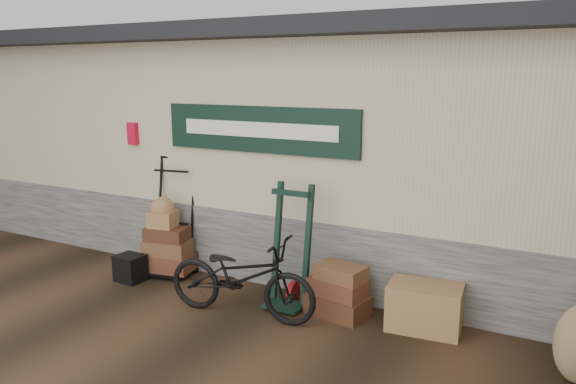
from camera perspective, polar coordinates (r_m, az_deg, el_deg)
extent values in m
plane|color=black|center=(6.27, -5.15, -12.62)|extent=(80.00, 80.00, 0.00)
cube|color=#4C4C47|center=(8.41, 5.22, -2.91)|extent=(14.00, 3.54, 0.90)
cube|color=#BCB38A|center=(8.16, 5.42, 7.33)|extent=(14.00, 3.50, 2.10)
cube|color=black|center=(8.01, 5.15, 15.48)|extent=(14.40, 4.10, 0.20)
cube|color=black|center=(6.71, -3.00, 6.36)|extent=(2.60, 0.06, 0.55)
cube|color=white|center=(6.68, -3.16, 6.33)|extent=(2.10, 0.01, 0.18)
cube|color=red|center=(7.95, -15.44, 5.75)|extent=(0.14, 0.10, 0.30)
cube|color=brown|center=(6.08, 13.71, -11.28)|extent=(0.78, 0.56, 0.48)
cube|color=black|center=(7.50, -15.73, -7.44)|extent=(0.36, 0.31, 0.34)
imported|color=black|center=(6.13, -4.78, -8.13)|extent=(0.78, 1.78, 1.01)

